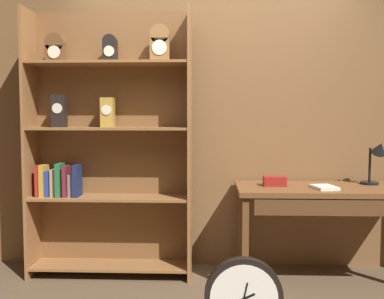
% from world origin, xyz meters
% --- Properties ---
extents(back_wood_panel, '(4.80, 0.05, 2.60)m').
position_xyz_m(back_wood_panel, '(0.00, 1.32, 1.30)').
color(back_wood_panel, brown).
rests_on(back_wood_panel, ground).
extents(bookshelf, '(1.36, 0.32, 2.23)m').
position_xyz_m(bookshelf, '(-0.89, 1.00, 1.12)').
color(bookshelf, brown).
rests_on(bookshelf, ground).
extents(workbench, '(1.49, 0.67, 0.78)m').
position_xyz_m(workbench, '(0.95, 0.90, 0.70)').
color(workbench, brown).
rests_on(workbench, ground).
extents(desk_lamp, '(0.21, 0.21, 0.38)m').
position_xyz_m(desk_lamp, '(1.37, 1.04, 1.01)').
color(desk_lamp, black).
rests_on(desk_lamp, workbench).
extents(toolbox_small, '(0.18, 0.13, 0.08)m').
position_xyz_m(toolbox_small, '(0.52, 0.95, 0.82)').
color(toolbox_small, maroon).
rests_on(toolbox_small, workbench).
extents(open_repair_manual, '(0.20, 0.25, 0.02)m').
position_xyz_m(open_repair_manual, '(0.89, 0.80, 0.79)').
color(open_repair_manual, silver).
rests_on(open_repair_manual, workbench).
extents(round_clock_large, '(0.47, 0.11, 0.51)m').
position_xyz_m(round_clock_large, '(0.19, -0.11, 0.26)').
color(round_clock_large, black).
rests_on(round_clock_large, ground).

